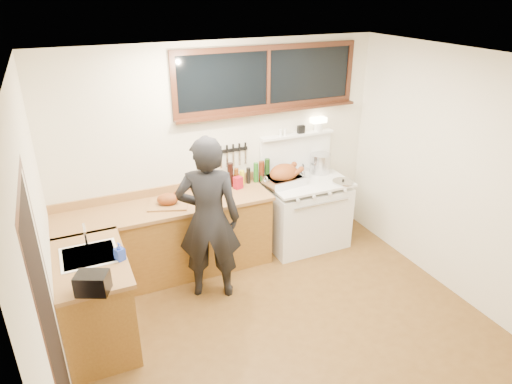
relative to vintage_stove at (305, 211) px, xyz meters
name	(u,v)px	position (x,y,z in m)	size (l,w,h in m)	color
ground_plane	(286,330)	(-1.00, -1.41, -0.48)	(4.00, 3.50, 0.02)	#573917
room_shell	(292,177)	(-1.00, -1.41, 1.18)	(4.10, 3.60, 2.65)	silver
counter_back	(168,239)	(-1.80, 0.04, -0.01)	(2.44, 0.64, 1.00)	brown
counter_left	(95,301)	(-2.70, -0.79, -0.02)	(0.64, 1.09, 0.90)	brown
sink_unit	(90,260)	(-2.68, -0.71, 0.38)	(0.50, 0.45, 0.37)	white
vintage_stove	(305,211)	(0.00, 0.00, 0.00)	(1.02, 0.74, 1.60)	white
back_window	(268,85)	(-0.40, 0.31, 1.60)	(2.32, 0.13, 0.77)	black
left_doorway	(54,339)	(-2.99, -1.96, 0.62)	(0.02, 1.04, 2.17)	black
knife_strip	(230,151)	(-0.90, 0.32, 0.84)	(0.46, 0.03, 0.28)	black
man	(209,219)	(-1.47, -0.51, 0.44)	(0.78, 0.66, 1.83)	black
soap_bottle	(119,251)	(-2.43, -0.90, 0.52)	(0.10, 0.10, 0.17)	#2440B7
toaster	(93,283)	(-2.70, -1.29, 0.52)	(0.30, 0.26, 0.17)	black
cutting_board	(168,201)	(-1.76, 0.01, 0.49)	(0.51, 0.45, 0.14)	olive
roast_turkey	(284,176)	(-0.31, 0.02, 0.54)	(0.51, 0.40, 0.26)	silver
stockpot	(320,163)	(0.29, 0.16, 0.56)	(0.30, 0.30, 0.25)	silver
saucepan	(304,173)	(0.02, 0.10, 0.49)	(0.19, 0.28, 0.11)	silver
pot_lid	(343,182)	(0.37, -0.25, 0.44)	(0.32, 0.32, 0.04)	silver
coffee_tin	(238,183)	(-0.88, 0.12, 0.51)	(0.12, 0.10, 0.15)	maroon
pitcher	(203,189)	(-1.33, 0.12, 0.51)	(0.11, 0.11, 0.16)	white
bottle_cluster	(249,173)	(-0.69, 0.22, 0.56)	(0.56, 0.07, 0.30)	black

